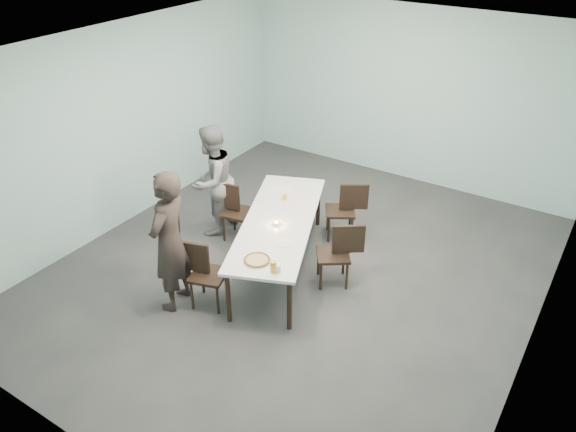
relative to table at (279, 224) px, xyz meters
The scene contains 16 objects.
ground 0.75m from the table, 17.81° to the left, with size 7.00×7.00×0.00m, color #333335.
room_shell 1.36m from the table, 17.81° to the left, with size 6.02×7.02×3.01m.
table is the anchor object (origin of this frame).
chair_near_left 1.22m from the table, 108.18° to the right, with size 0.65×0.53×0.87m.
chair_far_left 1.05m from the table, 163.36° to the left, with size 0.64×0.49×0.87m.
chair_near_right 0.88m from the table, ahead, with size 0.63×0.58×0.87m.
chair_far_right 1.28m from the table, 72.01° to the left, with size 0.64×0.58×0.87m.
diner_near 1.52m from the table, 116.26° to the right, with size 0.67×0.44×1.84m, color black.
diner_far 1.41m from the table, 167.90° to the left, with size 0.82×0.64×1.69m, color slate.
pizza 0.98m from the table, 71.74° to the right, with size 0.34×0.34×0.04m.
side_plate 0.56m from the table, 49.74° to the right, with size 0.18×0.18×0.01m, color white.
beer_glass 1.17m from the table, 59.60° to the right, with size 0.08×0.08×0.15m, color gold.
water_tumbler 1.15m from the table, 57.31° to the right, with size 0.08×0.08×0.09m, color silver.
tealight 0.15m from the table, 70.88° to the right, with size 0.06×0.06×0.05m.
amber_tumbler 0.59m from the table, 115.32° to the left, with size 0.07×0.07×0.08m, color gold.
menu 0.88m from the table, 121.14° to the left, with size 0.30×0.22×0.01m, color silver.
Camera 1 is at (3.27, -5.40, 4.56)m, focal length 35.00 mm.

